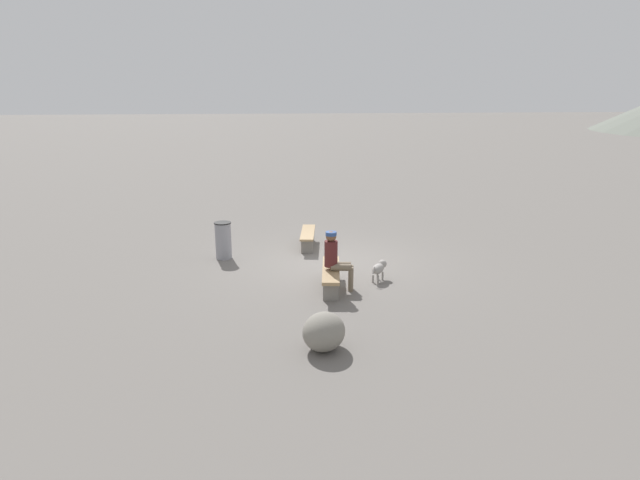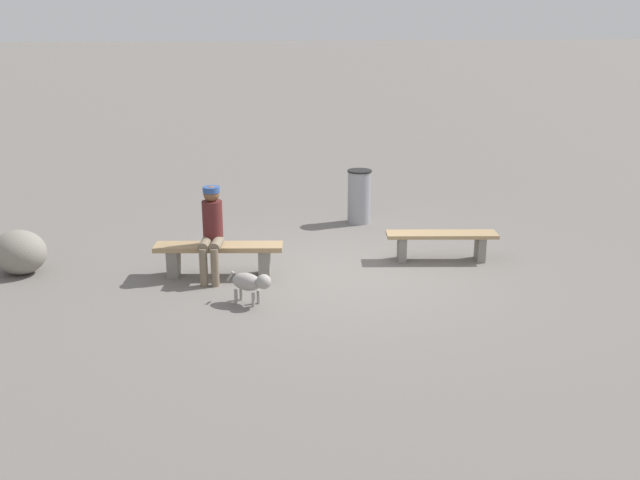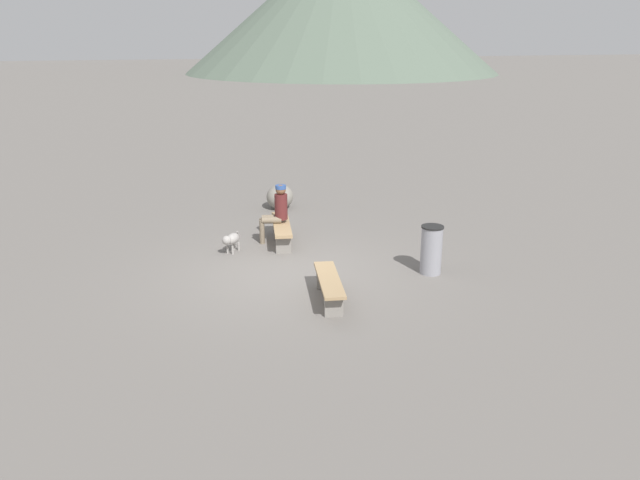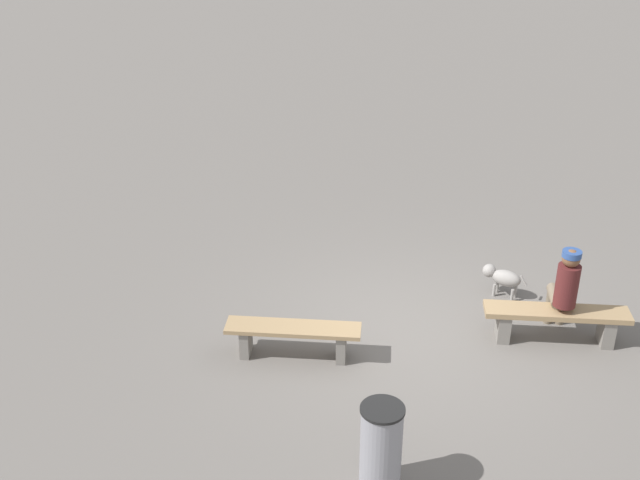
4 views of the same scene
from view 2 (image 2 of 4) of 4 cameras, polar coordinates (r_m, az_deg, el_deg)
The scene contains 7 objects.
ground at distance 10.45m, azimuth 2.24°, elevation -2.86°, with size 210.00×210.00×0.06m, color slate.
bench_left at distance 11.09m, azimuth 9.54°, elevation -0.06°, with size 1.70×0.61×0.43m.
bench_right at distance 10.39m, azimuth -7.97°, elevation -1.10°, with size 1.85×0.64×0.46m.
seated_person at distance 10.17m, azimuth -8.54°, elevation 1.01°, with size 0.38×0.64×1.31m.
dog at distance 9.31m, azimuth -5.49°, elevation -3.34°, with size 0.56×0.46×0.44m.
trash_bin at distance 12.95m, azimuth 3.11°, elevation 3.45°, with size 0.43×0.43×0.96m.
boulder at distance 11.24m, azimuth -22.62°, elevation -0.89°, with size 0.80×0.69×0.64m, color gray.
Camera 2 is at (2.00, 9.61, 3.55)m, focal length 40.61 mm.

